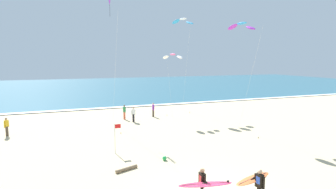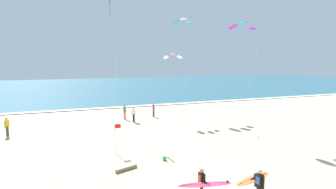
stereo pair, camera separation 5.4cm
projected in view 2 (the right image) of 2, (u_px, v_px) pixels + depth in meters
The scene contains 15 objects.
ocean_water at pixel (98, 87), 63.78m from camera, with size 160.00×60.00×0.08m, color #2D6075.
shoreline_foam at pixel (120, 107), 36.11m from camera, with size 160.00×1.05×0.01m, color white.
surfer_lead at pixel (204, 184), 11.56m from camera, with size 2.59×0.89×1.71m.
surfer_trailing at pixel (256, 182), 11.74m from camera, with size 2.09×1.09×1.71m.
kite_diamond_violet_near at pixel (110, 3), 25.41m from camera, with size 0.15×4.65×12.93m.
kite_arc_rose_far at pixel (173, 56), 28.44m from camera, with size 2.17×2.31×7.11m.
kite_arc_ivory_high at pixel (183, 21), 32.49m from camera, with size 2.95×2.47×11.48m.
kite_arc_cobalt_low at pixel (242, 26), 23.29m from camera, with size 2.47×3.41×9.69m.
bystander_purple_top at pixel (154, 110), 30.16m from camera, with size 0.22×0.50×1.59m.
bystander_white_top at pixel (134, 114), 27.62m from camera, with size 0.49×0.26×1.59m.
bystander_yellow_top at pixel (7, 127), 22.50m from camera, with size 0.33×0.43×1.59m.
bystander_green_top at pixel (125, 112), 28.86m from camera, with size 0.26×0.48×1.59m.
lifeguard_flag at pixel (116, 135), 18.27m from camera, with size 0.45×0.05×2.10m.
beach_ball at pixel (164, 158), 17.09m from camera, with size 0.28×0.28×0.28m, color green.
driftwood_log at pixel (126, 169), 15.53m from camera, with size 0.20×0.20×1.39m, color #846B4C.
Camera 2 is at (-6.11, -10.18, 6.40)m, focal length 28.47 mm.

